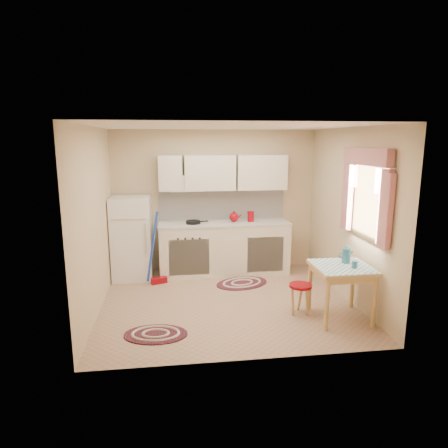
# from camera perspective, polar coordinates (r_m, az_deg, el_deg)

# --- Properties ---
(room_shell) EXTENTS (3.64, 3.60, 2.52)m
(room_shell) POSITION_cam_1_polar(r_m,az_deg,el_deg) (5.79, 1.70, 4.71)
(room_shell) COLOR tan
(room_shell) RESTS_ON ground
(fridge) EXTENTS (0.65, 0.60, 1.40)m
(fridge) POSITION_cam_1_polar(r_m,az_deg,el_deg) (6.91, -13.05, -1.97)
(fridge) COLOR white
(fridge) RESTS_ON ground
(broom) EXTENTS (0.30, 0.21, 1.20)m
(broom) POSITION_cam_1_polar(r_m,az_deg,el_deg) (6.57, -9.42, -3.45)
(broom) COLOR #1D3DB6
(broom) RESTS_ON ground
(base_cabinets) EXTENTS (2.25, 0.60, 0.88)m
(base_cabinets) POSITION_cam_1_polar(r_m,az_deg,el_deg) (7.05, 0.02, -3.57)
(base_cabinets) COLOR silver
(base_cabinets) RESTS_ON ground
(countertop) EXTENTS (2.27, 0.62, 0.04)m
(countertop) POSITION_cam_1_polar(r_m,az_deg,el_deg) (6.94, 0.02, 0.09)
(countertop) COLOR beige
(countertop) RESTS_ON base_cabinets
(frying_pan) EXTENTS (0.29, 0.29, 0.05)m
(frying_pan) POSITION_cam_1_polar(r_m,az_deg,el_deg) (6.83, -4.43, 0.25)
(frying_pan) COLOR black
(frying_pan) RESTS_ON countertop
(red_kettle) EXTENTS (0.21, 0.20, 0.18)m
(red_kettle) POSITION_cam_1_polar(r_m,az_deg,el_deg) (6.94, 1.43, 1.01)
(red_kettle) COLOR maroon
(red_kettle) RESTS_ON countertop
(red_canister) EXTENTS (0.15, 0.15, 0.16)m
(red_canister) POSITION_cam_1_polar(r_m,az_deg,el_deg) (7.00, 3.83, 1.00)
(red_canister) COLOR maroon
(red_canister) RESTS_ON countertop
(table) EXTENTS (0.72, 0.72, 0.72)m
(table) POSITION_cam_1_polar(r_m,az_deg,el_deg) (5.52, 16.32, -9.39)
(table) COLOR #DAB26D
(table) RESTS_ON ground
(stool) EXTENTS (0.40, 0.40, 0.42)m
(stool) POSITION_cam_1_polar(r_m,az_deg,el_deg) (5.59, 10.80, -10.50)
(stool) COLOR maroon
(stool) RESTS_ON ground
(coffee_pot) EXTENTS (0.14, 0.12, 0.27)m
(coffee_pot) POSITION_cam_1_polar(r_m,az_deg,el_deg) (5.52, 17.09, -4.06)
(coffee_pot) COLOR #29687F
(coffee_pot) RESTS_ON table
(mug) EXTENTS (0.09, 0.09, 0.10)m
(mug) POSITION_cam_1_polar(r_m,az_deg,el_deg) (5.35, 18.14, -5.54)
(mug) COLOR #29687F
(mug) RESTS_ON table
(rug_center) EXTENTS (1.02, 0.82, 0.02)m
(rug_center) POSITION_cam_1_polar(r_m,az_deg,el_deg) (6.66, 2.57, -8.44)
(rug_center) COLOR maroon
(rug_center) RESTS_ON ground
(rug_left) EXTENTS (0.82, 0.59, 0.02)m
(rug_left) POSITION_cam_1_polar(r_m,az_deg,el_deg) (5.10, -9.73, -15.27)
(rug_left) COLOR maroon
(rug_left) RESTS_ON ground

